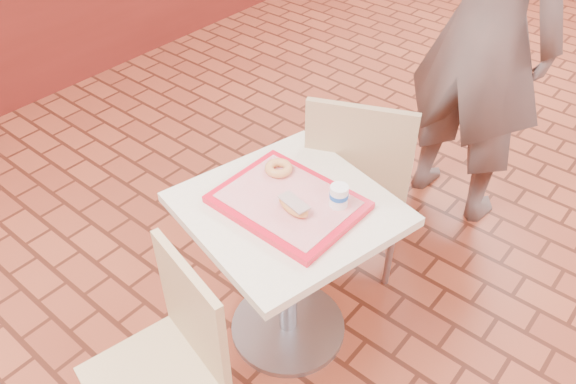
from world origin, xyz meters
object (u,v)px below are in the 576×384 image
Objects in this scene: main_table at (288,251)px; chair_main_back at (359,175)px; customer at (485,32)px; long_john_donut at (293,206)px; serving_tray at (288,202)px; chair_main_front at (170,357)px; ring_donut at (279,168)px; paper_cup at (339,196)px.

chair_main_back is (-0.03, 0.51, 0.04)m from main_table.
customer reaches higher than long_john_donut.
main_table is at bearing 146.93° from long_john_donut.
chair_main_back is at bearing 93.39° from serving_tray.
main_table is 0.25m from serving_tray.
chair_main_back is 0.60m from long_john_donut.
chair_main_front is 1.71× the size of serving_tray.
ring_donut is at bearing 142.69° from main_table.
paper_cup is (0.15, 0.09, 0.30)m from main_table.
paper_cup is at bearing 49.83° from long_john_donut.
customer is at bearing -124.40° from chair_main_back.
chair_main_front reaches higher than serving_tray.
chair_main_front is at bearing 67.35° from chair_main_back.
customer is at bearing 87.76° from long_john_donut.
serving_tray is 0.07m from long_john_donut.
customer is (0.10, 1.82, 0.49)m from chair_main_front.
chair_main_front reaches higher than long_john_donut.
main_table is 1.48× the size of serving_tray.
long_john_donut is (0.08, -0.55, 0.24)m from chair_main_back.
paper_cup is (0.15, 0.09, 0.06)m from serving_tray.
paper_cup is (0.05, -1.16, -0.17)m from customer.
long_john_donut is (0.05, -0.03, 0.28)m from main_table.
paper_cup reaches higher than long_john_donut.
serving_tray is 0.18m from paper_cup.
serving_tray is 5.91× the size of paper_cup.
customer is at bearing 99.54° from chair_main_front.
ring_donut reaches higher than main_table.
chair_main_front is 10.12× the size of paper_cup.
ring_donut is 1.27× the size of paper_cup.
ring_donut is 0.22m from long_john_donut.
chair_main_back is 9.03× the size of ring_donut.
serving_tray is at bearing 146.93° from long_john_donut.
main_table is 5.03× the size of long_john_donut.
ring_donut is at bearing 177.94° from paper_cup.
ring_donut reaches higher than serving_tray.
serving_tray is 0.16m from ring_donut.
serving_tray reaches higher than main_table.
main_table is 0.37× the size of customer.
paper_cup is (0.18, -0.43, 0.26)m from chair_main_back.
main_table is 0.87× the size of chair_main_front.
ring_donut is at bearing 53.11° from chair_main_back.
customer is (0.13, 0.73, 0.43)m from chair_main_back.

